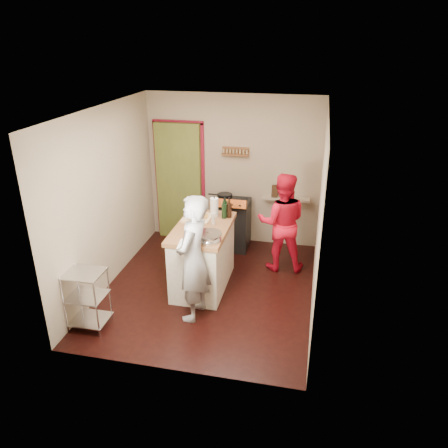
% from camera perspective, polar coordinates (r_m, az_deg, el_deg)
% --- Properties ---
extents(floor, '(3.50, 3.50, 0.00)m').
position_cam_1_polar(floor, '(6.56, -1.96, -8.38)').
color(floor, black).
rests_on(floor, ground).
extents(back_wall, '(3.00, 0.44, 2.60)m').
position_cam_1_polar(back_wall, '(7.81, -3.45, 6.13)').
color(back_wall, gray).
rests_on(back_wall, ground).
extents(left_wall, '(0.04, 3.50, 2.60)m').
position_cam_1_polar(left_wall, '(6.49, -15.10, 3.20)').
color(left_wall, gray).
rests_on(left_wall, ground).
extents(right_wall, '(0.04, 3.50, 2.60)m').
position_cam_1_polar(right_wall, '(5.81, 12.37, 1.04)').
color(right_wall, gray).
rests_on(right_wall, ground).
extents(ceiling, '(3.00, 3.50, 0.02)m').
position_cam_1_polar(ceiling, '(5.63, -2.34, 14.76)').
color(ceiling, white).
rests_on(ceiling, back_wall).
extents(stove, '(0.60, 0.63, 1.00)m').
position_cam_1_polar(stove, '(7.57, 0.97, 0.08)').
color(stove, black).
rests_on(stove, ground).
extents(wire_shelving, '(0.48, 0.40, 0.80)m').
position_cam_1_polar(wire_shelving, '(5.82, -17.49, -9.05)').
color(wire_shelving, silver).
rests_on(wire_shelving, ground).
extents(island, '(0.76, 1.39, 1.27)m').
position_cam_1_polar(island, '(6.39, -2.76, -4.07)').
color(island, beige).
rests_on(island, ground).
extents(person_stripe, '(0.48, 0.67, 1.71)m').
position_cam_1_polar(person_stripe, '(5.56, -4.05, -4.57)').
color(person_stripe, '#B4B5B9').
rests_on(person_stripe, ground).
extents(person_red, '(0.83, 0.68, 1.58)m').
position_cam_1_polar(person_red, '(6.82, 7.56, 0.23)').
color(person_red, red).
rests_on(person_red, ground).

